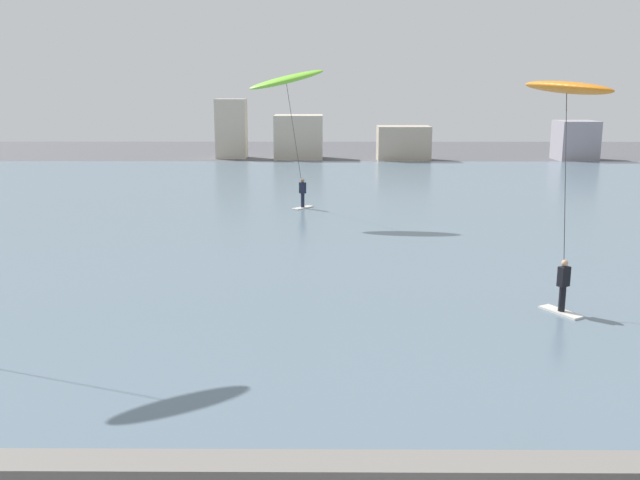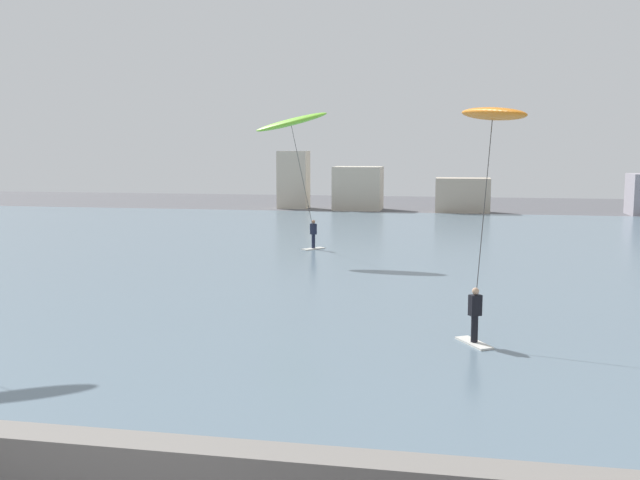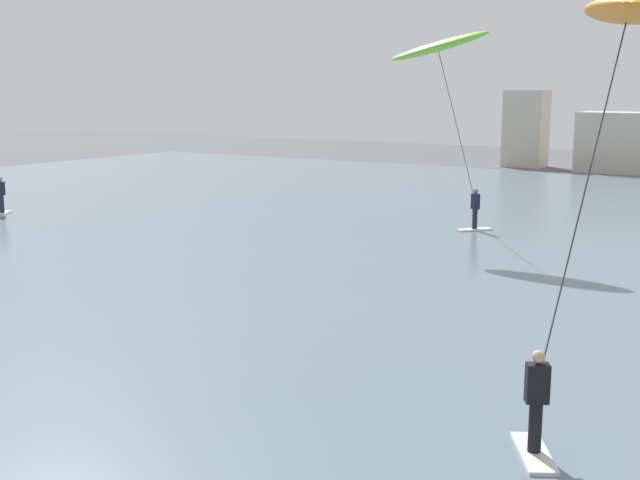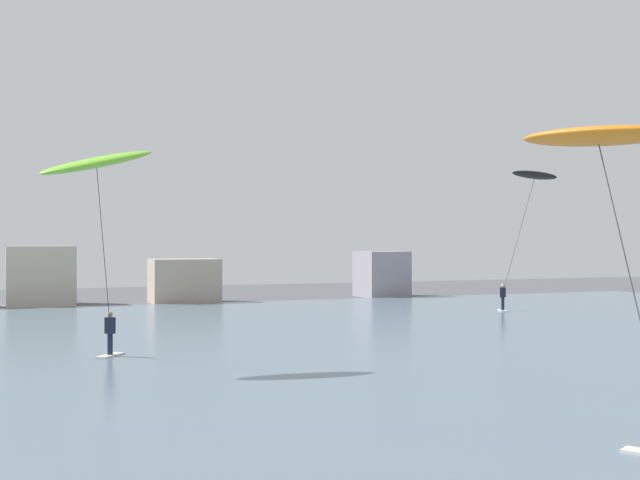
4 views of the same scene
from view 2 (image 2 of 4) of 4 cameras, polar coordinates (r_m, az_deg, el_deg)
The scene contains 5 objects.
seawall_barrier at distance 12.23m, azimuth -11.41°, elevation -17.81°, with size 60.00×0.70×1.02m, color slate.
water_bay at distance 37.60m, azimuth 4.08°, elevation -1.32°, with size 84.00×52.00×0.10m, color slate.
far_shore_buildings at distance 65.92m, azimuth 9.17°, elevation 4.00°, with size 34.86×4.67×5.49m.
kitesurfer_lime at distance 37.58m, azimuth -2.19°, elevation 8.75°, with size 3.90×3.62×7.65m.
kitesurfer_orange at distance 22.53m, azimuth 13.54°, elevation 8.73°, with size 2.62×4.92×6.97m.
Camera 2 is at (4.29, -6.08, 5.67)m, focal length 40.02 mm.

